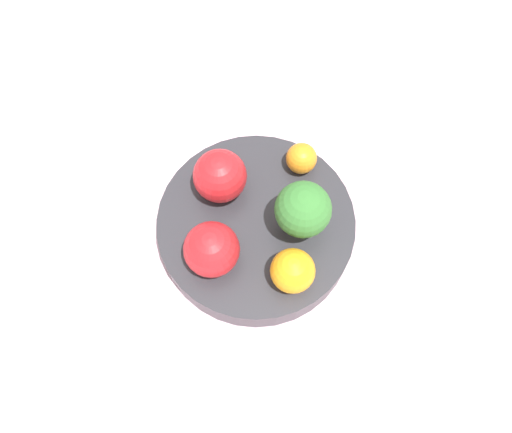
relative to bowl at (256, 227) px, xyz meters
name	(u,v)px	position (x,y,z in m)	size (l,w,h in m)	color
ground_plane	(256,240)	(0.00, 0.00, -0.04)	(6.00, 6.00, 0.00)	gray
table_surface	(256,237)	(0.00, 0.00, -0.03)	(1.20, 1.20, 0.02)	silver
bowl	(256,227)	(0.00, 0.00, 0.00)	(0.22, 0.22, 0.04)	#2D2D33
broccoli	(303,210)	(0.04, 0.03, 0.06)	(0.06, 0.06, 0.07)	#99C17A
apple_red	(221,175)	(-0.05, 0.00, 0.05)	(0.06, 0.06, 0.06)	red
apple_green	(214,251)	(0.00, -0.06, 0.05)	(0.06, 0.06, 0.06)	red
orange_front	(301,158)	(-0.01, 0.08, 0.04)	(0.03, 0.03, 0.03)	orange
orange_back	(293,271)	(0.07, -0.02, 0.04)	(0.05, 0.05, 0.05)	orange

